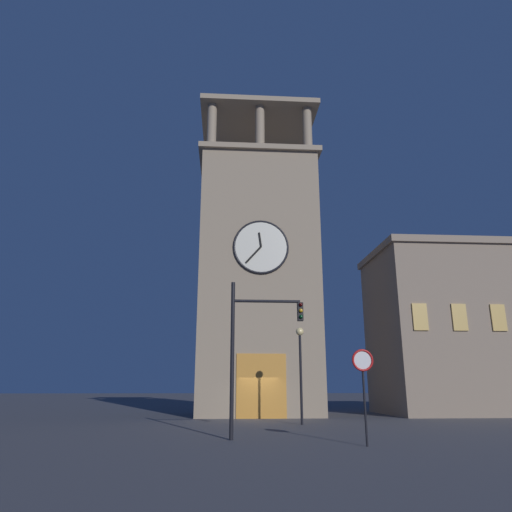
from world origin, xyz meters
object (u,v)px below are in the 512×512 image
Objects in this scene: clocktower at (257,278)px; no_horn_sign at (363,369)px; adjacent_wing_building at (486,330)px; traffic_signal_near at (254,338)px; street_lamp at (300,356)px.

clocktower reaches higher than no_horn_sign.
adjacent_wing_building is at bearing -130.30° from no_horn_sign.
adjacent_wing_building is (-17.39, 0.32, -3.85)m from clocktower.
clocktower is 1.55× the size of adjacent_wing_building.
no_horn_sign is (-3.73, 2.28, -1.30)m from traffic_signal_near.
no_horn_sign is at bearing 49.70° from adjacent_wing_building.
traffic_signal_near reaches higher than no_horn_sign.
street_lamp reaches higher than no_horn_sign.
street_lamp is at bearing 101.60° from clocktower.
no_horn_sign is (14.86, 17.52, -3.53)m from adjacent_wing_building.
clocktower is at bearing -81.95° from no_horn_sign.
no_horn_sign is at bearing 148.57° from traffic_signal_near.
traffic_signal_near is (18.59, 15.25, -2.23)m from adjacent_wing_building.
adjacent_wing_building is 23.25m from no_horn_sign.
street_lamp is at bearing 28.16° from adjacent_wing_building.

